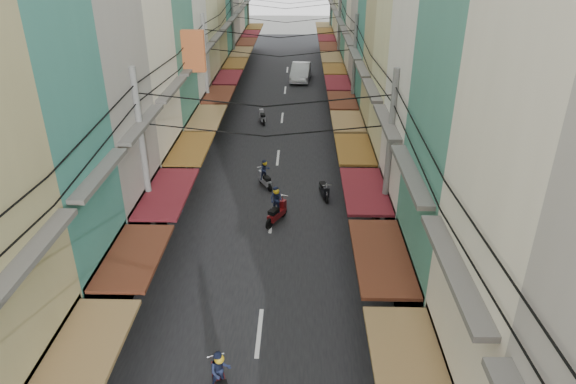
# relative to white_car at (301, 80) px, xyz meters

# --- Properties ---
(ground) EXTENTS (160.00, 160.00, 0.00)m
(ground) POSITION_rel_white_car_xyz_m (-1.41, -33.70, 0.00)
(ground) COLOR slate
(ground) RESTS_ON ground
(road) EXTENTS (10.00, 80.00, 0.02)m
(road) POSITION_rel_white_car_xyz_m (-1.41, -13.70, 0.01)
(road) COLOR black
(road) RESTS_ON ground
(sidewalk_left) EXTENTS (3.00, 80.00, 0.06)m
(sidewalk_left) POSITION_rel_white_car_xyz_m (-7.91, -13.70, 0.03)
(sidewalk_left) COLOR gray
(sidewalk_left) RESTS_ON ground
(sidewalk_right) EXTENTS (3.00, 80.00, 0.06)m
(sidewalk_right) POSITION_rel_white_car_xyz_m (5.09, -13.70, 0.03)
(sidewalk_right) COLOR gray
(sidewalk_right) RESTS_ON ground
(utility_poles) EXTENTS (10.20, 66.13, 8.20)m
(utility_poles) POSITION_rel_white_car_xyz_m (-1.41, -18.69, 6.59)
(utility_poles) COLOR slate
(utility_poles) RESTS_ON ground
(white_car) EXTENTS (5.94, 2.74, 2.04)m
(white_car) POSITION_rel_white_car_xyz_m (0.00, 0.00, 0.00)
(white_car) COLOR silver
(white_car) RESTS_ON ground
(bicycle) EXTENTS (1.59, 0.95, 1.03)m
(bicycle) POSITION_rel_white_car_xyz_m (5.61, -35.16, 0.00)
(bicycle) COLOR black
(bicycle) RESTS_ON ground
(moving_scooters) EXTENTS (4.44, 27.60, 1.89)m
(moving_scooters) POSITION_rel_white_car_xyz_m (-1.59, -28.36, 0.54)
(moving_scooters) COLOR black
(moving_scooters) RESTS_ON ground
(parked_scooters) EXTENTS (13.03, 12.36, 0.99)m
(parked_scooters) POSITION_rel_white_car_xyz_m (3.16, -38.25, 0.47)
(parked_scooters) COLOR black
(parked_scooters) RESTS_ON ground
(pedestrians) EXTENTS (12.71, 22.37, 2.12)m
(pedestrians) POSITION_rel_white_car_xyz_m (-5.55, -31.94, 1.01)
(pedestrians) COLOR #251F29
(pedestrians) RESTS_ON ground
(market_umbrella) EXTENTS (2.48, 2.48, 2.61)m
(market_umbrella) POSITION_rel_white_car_xyz_m (5.59, -34.44, 2.30)
(market_umbrella) COLOR #B2B2B7
(market_umbrella) RESTS_ON ground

